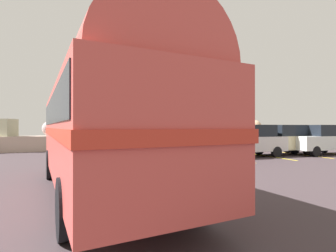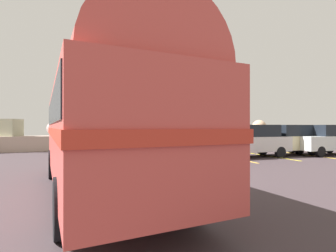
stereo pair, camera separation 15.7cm
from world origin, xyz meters
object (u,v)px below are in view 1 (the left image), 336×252
Objects in this scene: parked_car_nearest at (211,141)px; parked_car_end at (321,139)px; parked_car_middle at (250,140)px; parked_car_far at (283,139)px; lamp_post at (158,98)px; vintage_coach at (102,116)px.

parked_car_end is at bearing -91.82° from parked_car_nearest.
parked_car_middle is at bearing 83.44° from parked_car_end.
parked_car_middle is 2.66m from parked_car_far.
parked_car_end is at bearing -21.87° from lamp_post.
vintage_coach is 2.12× the size of parked_car_nearest.
parked_car_far is at bearing 19.50° from vintage_coach.
parked_car_nearest is 4.68m from lamp_post.
parked_car_middle is (2.59, 0.01, 0.00)m from parked_car_nearest.
parked_car_end is at bearing 12.87° from vintage_coach.
parked_car_far is 2.38m from parked_car_end.
vintage_coach reaches higher than parked_car_far.
parked_car_nearest and parked_car_far have the same top height.
lamp_post reaches higher than parked_car_middle.
vintage_coach is at bearing 133.47° from parked_car_nearest.
lamp_post is at bearing 55.96° from parked_car_middle.
parked_car_end is 10.60m from lamp_post.
parked_car_far is at bearing -22.70° from lamp_post.
vintage_coach is 10.63m from parked_car_middle.
lamp_post is (-9.53, 3.83, 2.63)m from parked_car_end.
parked_car_nearest and parked_car_middle have the same top height.
parked_car_middle is 4.93m from parked_car_end.
parked_car_nearest is 7.51m from parked_car_end.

